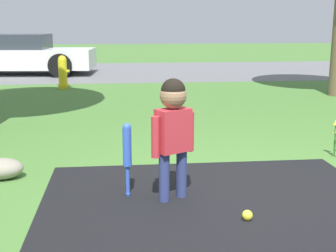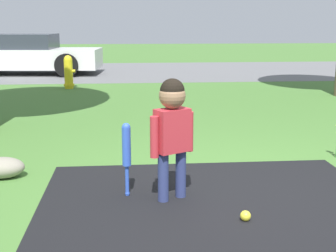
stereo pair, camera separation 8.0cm
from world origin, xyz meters
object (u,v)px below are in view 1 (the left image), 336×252
(sports_ball, at_px, (247,215))
(parked_car, at_px, (19,55))
(child, at_px, (173,122))
(fire_hydrant, at_px, (63,73))
(baseball_bat, at_px, (127,149))

(sports_ball, distance_m, parked_car, 11.57)
(sports_ball, xyz_separation_m, parked_car, (-3.83, 10.91, 0.53))
(child, bearing_deg, parked_car, 78.57)
(fire_hydrant, bearing_deg, baseball_bat, -79.37)
(fire_hydrant, bearing_deg, sports_ball, -73.77)
(baseball_bat, relative_size, sports_ball, 7.89)
(baseball_bat, bearing_deg, fire_hydrant, 100.63)
(parked_car, bearing_deg, sports_ball, -65.63)
(child, xyz_separation_m, parked_car, (-3.31, 10.40, -0.11))
(child, xyz_separation_m, fire_hydrant, (-1.71, 7.15, -0.31))
(sports_ball, height_order, parked_car, parked_car)
(baseball_bat, bearing_deg, parked_car, 105.88)
(child, relative_size, fire_hydrant, 1.38)
(child, xyz_separation_m, baseball_bat, (-0.39, 0.11, -0.26))
(sports_ball, relative_size, parked_car, 0.02)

